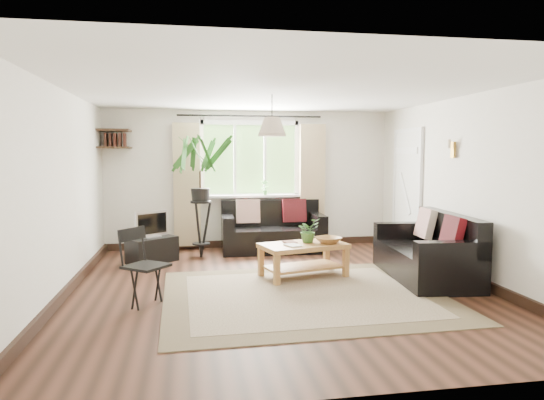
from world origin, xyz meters
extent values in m
plane|color=black|center=(0.00, 0.00, 0.00)|extent=(5.50, 5.50, 0.00)
plane|color=white|center=(0.00, 0.00, 2.40)|extent=(5.50, 5.50, 0.00)
cube|color=silver|center=(0.00, 2.75, 1.20)|extent=(5.00, 0.02, 2.40)
cube|color=silver|center=(0.00, -2.75, 1.20)|extent=(5.00, 0.02, 2.40)
cube|color=silver|center=(-2.50, 0.00, 1.20)|extent=(0.02, 5.50, 2.40)
cube|color=silver|center=(2.50, 0.00, 1.20)|extent=(0.02, 5.50, 2.40)
cube|color=#B7A98E|center=(0.24, -0.39, 0.01)|extent=(3.27, 2.82, 0.02)
cube|color=silver|center=(2.47, 1.70, 1.00)|extent=(0.06, 0.96, 2.06)
imported|color=#366126|center=(0.52, 0.52, 0.62)|extent=(0.38, 0.36, 0.33)
imported|color=olive|center=(0.77, 0.43, 0.50)|extent=(0.43, 0.43, 0.08)
imported|color=white|center=(0.18, 0.28, 0.46)|extent=(0.23, 0.27, 0.02)
imported|color=brown|center=(0.19, 0.51, 0.47)|extent=(0.19, 0.23, 0.02)
cube|color=black|center=(-1.63, 1.71, 0.19)|extent=(0.81, 0.75, 0.38)
imported|color=#2D6023|center=(0.25, 2.63, 1.06)|extent=(0.14, 0.10, 0.27)
camera|label=1|loc=(-1.04, -5.76, 1.64)|focal=32.00mm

